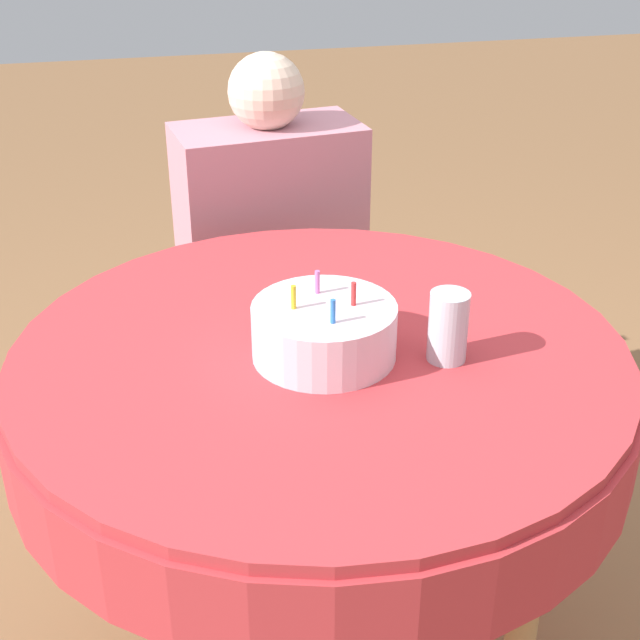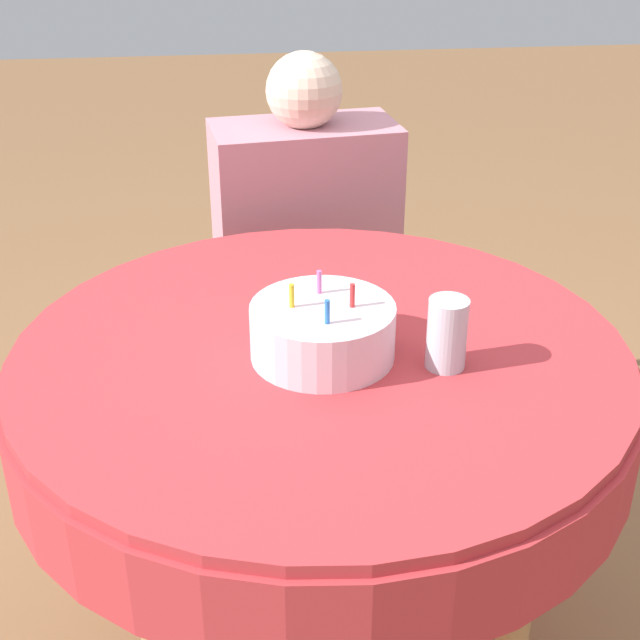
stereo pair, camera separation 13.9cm
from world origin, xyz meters
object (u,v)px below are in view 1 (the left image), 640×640
at_px(birthday_cake, 322,331).
at_px(chair, 264,292).
at_px(drinking_glass, 448,327).
at_px(person, 273,240).

bearing_deg(birthday_cake, chair, 86.91).
distance_m(birthday_cake, drinking_glass, 0.19).
relative_size(chair, drinking_glass, 7.55).
xyz_separation_m(person, birthday_cake, (-0.06, -0.74, 0.16)).
distance_m(chair, drinking_glass, 0.96).
bearing_deg(chair, birthday_cake, -99.76).
xyz_separation_m(chair, birthday_cake, (-0.04, -0.83, 0.34)).
xyz_separation_m(chair, person, (0.01, -0.09, 0.18)).
bearing_deg(person, chair, 90.00).
bearing_deg(drinking_glass, birthday_cake, 164.33).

